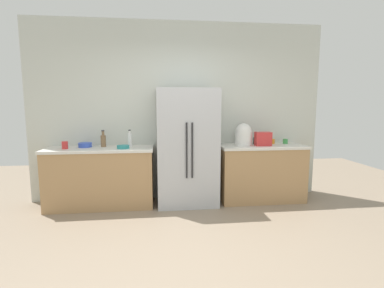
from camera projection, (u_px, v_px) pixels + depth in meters
ground_plane at (194, 257)px, 2.93m from camera, size 9.78×9.78×0.00m
kitchen_back_panel at (179, 112)px, 4.70m from camera, size 4.68×0.10×2.82m
counter_left at (101, 177)px, 4.35m from camera, size 1.58×0.60×0.89m
counter_right at (261, 173)px, 4.64m from camera, size 1.35×0.60×0.89m
refrigerator at (187, 147)px, 4.41m from camera, size 0.91×0.64×1.77m
toaster at (263, 139)px, 4.50m from camera, size 0.24×0.14×0.21m
rice_cooker at (243, 135)px, 4.54m from camera, size 0.27×0.27×0.35m
bottle_a at (130, 140)px, 4.36m from camera, size 0.06×0.06×0.26m
bottle_b at (103, 140)px, 4.38m from camera, size 0.08×0.08×0.25m
cup_a at (285, 141)px, 4.74m from camera, size 0.08×0.08×0.08m
cup_b at (272, 141)px, 4.74m from camera, size 0.09×0.09×0.08m
cup_c at (256, 141)px, 4.71m from camera, size 0.08×0.08×0.10m
cup_d at (65, 145)px, 4.18m from camera, size 0.08×0.08×0.11m
bowl_a at (85, 145)px, 4.35m from camera, size 0.20×0.20×0.07m
bowl_b at (123, 147)px, 4.22m from camera, size 0.18×0.18×0.05m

